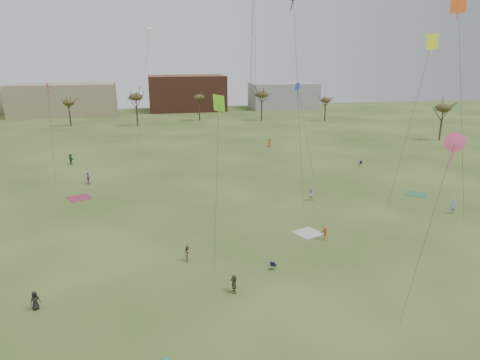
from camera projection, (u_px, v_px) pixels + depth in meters
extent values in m
plane|color=#2F531A|center=(269.00, 276.00, 38.00)|extent=(260.00, 260.00, 0.00)
imported|color=#988860|center=(188.00, 253.00, 40.68)|extent=(0.65, 0.82, 1.62)
imported|color=#4D4937|center=(234.00, 284.00, 35.21)|extent=(0.51, 1.47, 1.57)
imported|color=black|center=(35.00, 301.00, 32.87)|extent=(0.89, 0.81, 1.52)
imported|color=#D05327|center=(325.00, 233.00, 45.33)|extent=(0.93, 1.16, 1.56)
imported|color=#7F9CD4|center=(453.00, 206.00, 52.87)|extent=(0.70, 0.49, 1.85)
imported|color=#A84699|center=(88.00, 178.00, 64.80)|extent=(0.66, 1.14, 1.83)
imported|color=silver|center=(311.00, 194.00, 57.37)|extent=(1.06, 0.93, 1.83)
imported|color=#256F30|center=(71.00, 159.00, 76.53)|extent=(1.46, 1.79, 1.92)
imported|color=#B3501E|center=(269.00, 143.00, 91.11)|extent=(1.03, 1.03, 1.80)
cube|color=silver|center=(308.00, 233.00, 47.24)|extent=(3.41, 3.41, 0.03)
cube|color=#952D4D|center=(79.00, 198.00, 58.77)|extent=(3.96, 3.96, 0.03)
cube|color=#2D7E4D|center=(416.00, 194.00, 60.21)|extent=(3.71, 3.71, 0.03)
cube|color=#151B3B|center=(274.00, 265.00, 39.14)|extent=(0.70, 0.70, 0.04)
cube|color=#151B3B|center=(273.00, 264.00, 38.87)|extent=(0.47, 0.42, 0.44)
cube|color=#141336|center=(360.00, 164.00, 75.59)|extent=(0.67, 0.67, 0.04)
cube|color=#141336|center=(361.00, 162.00, 75.66)|extent=(0.34, 0.51, 0.44)
cube|color=#F8FF1A|center=(432.00, 41.00, 47.31)|extent=(0.85, 0.85, 1.68)
cube|color=#F8FF1A|center=(432.00, 47.00, 47.48)|extent=(0.08, 0.08, 1.51)
cylinder|color=#4C4C51|center=(409.00, 128.00, 50.11)|extent=(2.96, 0.80, 19.46)
cube|color=#EA5518|center=(459.00, 2.00, 42.04)|extent=(1.04, 1.04, 2.05)
cube|color=#EA5518|center=(458.00, 10.00, 42.25)|extent=(0.08, 0.08, 1.85)
cylinder|color=#4C4C51|center=(462.00, 119.00, 45.20)|extent=(3.75, 1.08, 23.03)
cube|color=#75E528|center=(219.00, 103.00, 38.09)|extent=(0.80, 0.80, 1.57)
cube|color=#75E528|center=(219.00, 109.00, 38.25)|extent=(0.08, 0.08, 1.41)
cylinder|color=#4C4C51|center=(216.00, 186.00, 37.50)|extent=(1.56, 5.15, 13.90)
cube|color=black|center=(293.00, 1.00, 46.38)|extent=(0.08, 0.08, 2.11)
cylinder|color=#4C4C51|center=(298.00, 107.00, 49.27)|extent=(1.89, 1.18, 24.52)
cone|color=#B41346|center=(47.00, 85.00, 61.11)|extent=(1.01, 0.07, 1.01)
cube|color=#B41346|center=(48.00, 89.00, 61.29)|extent=(0.08, 0.08, 1.66)
cylinder|color=#4C4C51|center=(51.00, 134.00, 61.97)|extent=(0.17, 2.36, 13.92)
cone|color=#EC4A7E|center=(455.00, 142.00, 28.70)|extent=(1.35, 0.10, 1.35)
cube|color=#EC4A7E|center=(453.00, 155.00, 28.95)|extent=(0.08, 0.08, 2.20)
cylinder|color=#4C4C51|center=(427.00, 234.00, 29.35)|extent=(3.66, 1.60, 12.40)
cone|color=blue|center=(298.00, 87.00, 60.70)|extent=(1.19, 0.09, 1.19)
cube|color=blue|center=(297.00, 92.00, 60.91)|extent=(0.08, 0.08, 1.94)
cylinder|color=#4C4C51|center=(306.00, 135.00, 61.87)|extent=(2.43, 2.21, 13.70)
cube|color=white|center=(149.00, 32.00, 84.22)|extent=(0.90, 0.90, 1.55)
cube|color=white|center=(149.00, 37.00, 84.47)|extent=(0.08, 0.08, 2.32)
cylinder|color=#4C4C51|center=(144.00, 90.00, 86.80)|extent=(3.52, 0.50, 22.35)
cylinder|color=#3A2B1E|center=(70.00, 118.00, 117.25)|extent=(0.40, 0.40, 4.32)
ellipsoid|color=#473D1E|center=(68.00, 103.00, 116.07)|extent=(3.02, 3.02, 1.58)
cylinder|color=#3A2B1E|center=(137.00, 116.00, 117.11)|extent=(0.40, 0.40, 5.40)
ellipsoid|color=#473D1E|center=(136.00, 97.00, 115.64)|extent=(3.78, 3.78, 1.98)
cylinder|color=#3A2B1E|center=(200.00, 113.00, 126.60)|extent=(0.40, 0.40, 4.68)
ellipsoid|color=#473D1E|center=(199.00, 97.00, 125.32)|extent=(3.28, 3.28, 1.72)
cylinder|color=#3A2B1E|center=(262.00, 112.00, 126.53)|extent=(0.40, 0.40, 5.28)
ellipsoid|color=#473D1E|center=(262.00, 94.00, 125.09)|extent=(3.70, 3.70, 1.94)
cylinder|color=#3A2B1E|center=(325.00, 114.00, 125.77)|extent=(0.40, 0.40, 4.20)
ellipsoid|color=#473D1E|center=(326.00, 100.00, 124.62)|extent=(2.94, 2.94, 1.54)
cylinder|color=#3A2B1E|center=(440.00, 129.00, 97.68)|extent=(0.40, 0.40, 5.04)
ellipsoid|color=#473D1E|center=(443.00, 108.00, 96.31)|extent=(3.53, 3.53, 1.85)
cube|color=#937F60|center=(64.00, 100.00, 136.93)|extent=(32.00, 14.00, 10.00)
cube|color=brown|center=(187.00, 93.00, 149.70)|extent=(26.00, 16.00, 12.00)
cube|color=gray|center=(284.00, 96.00, 155.57)|extent=(24.00, 12.00, 9.00)
cylinder|color=#9EA3A8|center=(255.00, 54.00, 156.12)|extent=(0.16, 0.16, 38.00)
cylinder|color=#9EA3A8|center=(251.00, 54.00, 156.57)|extent=(0.16, 0.16, 38.00)
cylinder|color=#9EA3A8|center=(252.00, 54.00, 155.11)|extent=(0.16, 0.16, 38.00)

